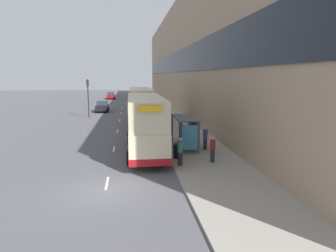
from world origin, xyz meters
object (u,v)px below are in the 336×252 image
at_px(car_0, 111,96).
at_px(pedestrian_2, 180,151).
at_px(traffic_light_far_kerb, 88,92).
at_px(double_decker_bus_ahead, 141,106).
at_px(car_1, 102,106).
at_px(pedestrian_1, 181,130).
at_px(litter_bin, 177,151).
at_px(bus_shelter, 188,127).
at_px(double_decker_bus_near, 145,123).
at_px(pedestrian_3, 205,138).
at_px(pedestrian_at_shelter, 213,149).

xyz_separation_m(car_0, pedestrian_2, (7.74, -58.15, 0.20)).
distance_m(pedestrian_2, traffic_light_far_kerb, 26.38).
distance_m(double_decker_bus_ahead, car_0, 41.71).
height_order(car_1, pedestrian_1, pedestrian_1).
bearing_deg(double_decker_bus_ahead, car_0, 98.17).
distance_m(litter_bin, traffic_light_far_kerb, 24.87).
distance_m(bus_shelter, double_decker_bus_near, 3.33).
bearing_deg(pedestrian_1, litter_bin, -102.07).
relative_size(double_decker_bus_near, pedestrian_2, 5.74).
relative_size(double_decker_bus_ahead, pedestrian_1, 6.11).
relative_size(double_decker_bus_ahead, pedestrian_3, 5.99).
xyz_separation_m(double_decker_bus_ahead, pedestrian_at_shelter, (4.08, -16.47, -1.25)).
distance_m(bus_shelter, pedestrian_at_shelter, 3.97).
bearing_deg(traffic_light_far_kerb, pedestrian_at_shelter, -65.40).
relative_size(pedestrian_1, pedestrian_3, 0.98).
distance_m(car_0, pedestrian_at_shelter, 58.59).
bearing_deg(car_0, pedestrian_1, 100.16).
height_order(car_1, pedestrian_3, pedestrian_3).
xyz_separation_m(bus_shelter, litter_bin, (-1.22, -2.48, -1.21)).
distance_m(car_0, pedestrian_3, 55.25).
bearing_deg(bus_shelter, pedestrian_3, -12.06).
relative_size(car_0, pedestrian_2, 2.38).
xyz_separation_m(bus_shelter, car_0, (-9.05, 53.97, -1.01)).
xyz_separation_m(pedestrian_at_shelter, pedestrian_3, (0.39, 3.47, 0.02)).
xyz_separation_m(car_1, pedestrian_1, (8.89, -23.76, 0.15)).
height_order(double_decker_bus_ahead, pedestrian_1, double_decker_bus_ahead).
relative_size(double_decker_bus_near, pedestrian_3, 5.77).
bearing_deg(pedestrian_3, double_decker_bus_ahead, 108.98).
xyz_separation_m(pedestrian_at_shelter, pedestrian_2, (-2.27, -0.41, 0.03)).
bearing_deg(car_1, pedestrian_1, 110.52).
bearing_deg(pedestrian_2, litter_bin, 87.04).
height_order(bus_shelter, car_0, bus_shelter).
bearing_deg(pedestrian_3, litter_bin, -139.46).
height_order(bus_shelter, car_1, bus_shelter).
height_order(pedestrian_2, traffic_light_far_kerb, traffic_light_far_kerb).
height_order(car_0, car_1, car_1).
xyz_separation_m(pedestrian_at_shelter, pedestrian_1, (-0.93, 7.11, 0.01)).
distance_m(pedestrian_1, pedestrian_2, 7.64).
relative_size(double_decker_bus_near, double_decker_bus_ahead, 0.96).
bearing_deg(pedestrian_at_shelter, pedestrian_2, -169.63).
distance_m(pedestrian_1, pedestrian_3, 3.87).
xyz_separation_m(pedestrian_1, pedestrian_2, (-1.33, -7.52, 0.02)).
distance_m(double_decker_bus_ahead, litter_bin, 15.40).
distance_m(pedestrian_at_shelter, traffic_light_far_kerb, 26.85).
xyz_separation_m(pedestrian_2, traffic_light_far_kerb, (-8.86, 24.72, 2.50)).
height_order(car_0, pedestrian_3, pedestrian_3).
bearing_deg(litter_bin, pedestrian_at_shelter, -30.39).
bearing_deg(pedestrian_3, car_0, 100.85).
height_order(pedestrian_1, pedestrian_2, pedestrian_2).
height_order(car_1, traffic_light_far_kerb, traffic_light_far_kerb).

